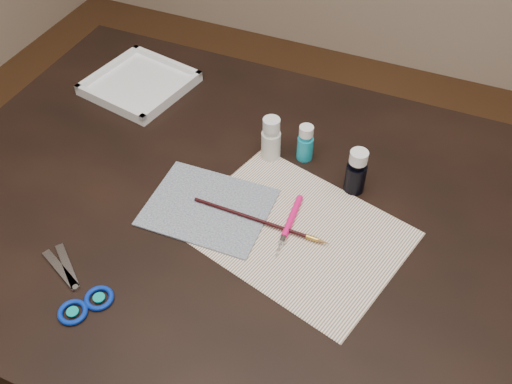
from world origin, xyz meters
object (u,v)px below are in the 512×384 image
at_px(paper, 296,232).
at_px(palette_tray, 140,83).
at_px(scissors, 68,283).
at_px(paint_bottle_cyan, 305,143).
at_px(paint_bottle_white, 271,138).
at_px(canvas, 208,207).
at_px(paint_bottle_navy, 356,171).

height_order(paper, palette_tray, palette_tray).
distance_m(scissors, palette_tray, 0.55).
relative_size(paper, paint_bottle_cyan, 4.65).
relative_size(paint_bottle_white, palette_tray, 0.46).
bearing_deg(scissors, palette_tray, -47.00).
relative_size(paint_bottle_white, paint_bottle_cyan, 1.20).
relative_size(canvas, scissors, 1.20).
distance_m(paint_bottle_white, paint_bottle_navy, 0.18).
bearing_deg(paint_bottle_navy, canvas, -146.48).
height_order(paper, paint_bottle_cyan, paint_bottle_cyan).
bearing_deg(palette_tray, canvas, -41.45).
distance_m(paint_bottle_navy, scissors, 0.55).
distance_m(paint_bottle_cyan, paint_bottle_navy, 0.13).
distance_m(canvas, paint_bottle_cyan, 0.24).
height_order(paper, paint_bottle_white, paint_bottle_white).
relative_size(canvas, paint_bottle_navy, 2.35).
height_order(paper, paint_bottle_navy, paint_bottle_navy).
height_order(scissors, palette_tray, palette_tray).
distance_m(paper, paint_bottle_cyan, 0.20).
xyz_separation_m(paint_bottle_cyan, paint_bottle_navy, (0.12, -0.05, 0.01)).
distance_m(canvas, scissors, 0.28).
distance_m(canvas, paint_bottle_navy, 0.29).
bearing_deg(canvas, paint_bottle_navy, 33.52).
height_order(paper, scissors, scissors).
bearing_deg(paint_bottle_white, paper, -55.00).
xyz_separation_m(scissors, palette_tray, (-0.18, 0.53, 0.01)).
bearing_deg(canvas, paint_bottle_white, 73.70).
height_order(canvas, scissors, scissors).
relative_size(paint_bottle_navy, scissors, 0.51).
height_order(paint_bottle_cyan, palette_tray, paint_bottle_cyan).
xyz_separation_m(paper, paint_bottle_navy, (0.06, 0.15, 0.05)).
height_order(paint_bottle_cyan, paint_bottle_navy, paint_bottle_navy).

